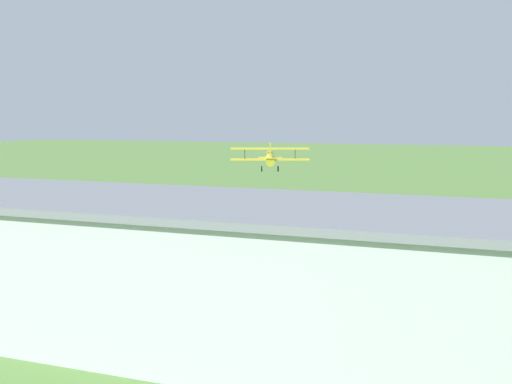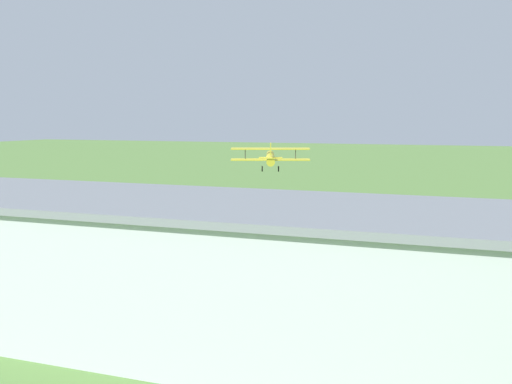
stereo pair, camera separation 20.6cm
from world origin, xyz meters
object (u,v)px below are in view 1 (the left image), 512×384
at_px(biplane, 270,157).
at_px(car_black, 43,244).
at_px(person_beside_truck, 172,244).
at_px(person_watching_takeoff, 452,262).
at_px(hangar, 165,267).

xyz_separation_m(biplane, car_black, (9.80, 28.06, -5.77)).
height_order(biplane, car_black, biplane).
distance_m(person_beside_truck, person_watching_takeoff, 22.33).
distance_m(hangar, biplane, 43.07).
distance_m(hangar, person_beside_truck, 20.73).
distance_m(hangar, car_black, 23.67).
xyz_separation_m(car_black, person_watching_takeoff, (-31.87, -5.03, -0.00)).
relative_size(car_black, person_beside_truck, 2.69).
bearing_deg(biplane, car_black, 70.76).
relative_size(biplane, person_beside_truck, 5.94).
bearing_deg(car_black, biplane, -109.24).
xyz_separation_m(person_beside_truck, person_watching_takeoff, (-22.32, -0.68, 0.06)).
distance_m(biplane, person_beside_truck, 24.42).
distance_m(biplane, car_black, 30.27).
height_order(car_black, person_beside_truck, car_black).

